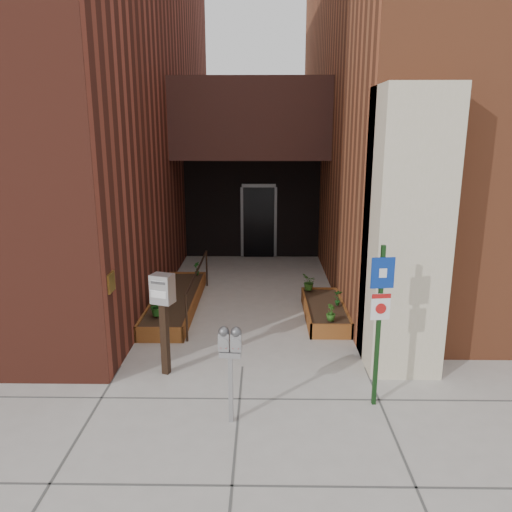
{
  "coord_description": "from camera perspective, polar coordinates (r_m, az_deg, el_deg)",
  "views": [
    {
      "loc": [
        0.33,
        -7.43,
        3.78
      ],
      "look_at": [
        0.2,
        1.8,
        1.41
      ],
      "focal_mm": 35.0,
      "sensor_mm": 36.0,
      "label": 1
    }
  ],
  "objects": [
    {
      "name": "shrub_right_b",
      "position": [
        10.23,
        9.35,
        -4.7
      ],
      "size": [
        0.18,
        0.18,
        0.33
      ],
      "primitive_type": "imported",
      "rotation": [
        0.0,
        0.0,
        3.15
      ],
      "color": "#175017",
      "rests_on": "planter_right"
    },
    {
      "name": "shrub_right_c",
      "position": [
        11.08,
        6.08,
        -2.99
      ],
      "size": [
        0.36,
        0.36,
        0.37
      ],
      "primitive_type": "imported",
      "rotation": [
        0.0,
        0.0,
        4.62
      ],
      "color": "#2A5A19",
      "rests_on": "planter_right"
    },
    {
      "name": "shrub_left_a",
      "position": [
        9.75,
        -11.21,
        -5.53
      ],
      "size": [
        0.52,
        0.52,
        0.41
      ],
      "primitive_type": "imported",
      "rotation": [
        0.0,
        0.0,
        0.75
      ],
      "color": "#1F5B1A",
      "rests_on": "planter_left"
    },
    {
      "name": "architecture",
      "position": [
        14.38,
        -1.28,
        19.18
      ],
      "size": [
        20.0,
        14.6,
        10.0
      ],
      "color": "maroon",
      "rests_on": "ground"
    },
    {
      "name": "shrub_right_a",
      "position": [
        9.43,
        8.57,
        -6.4
      ],
      "size": [
        0.25,
        0.25,
        0.32
      ],
      "primitive_type": "imported",
      "rotation": [
        0.0,
        0.0,
        0.95
      ],
      "color": "#275919",
      "rests_on": "planter_right"
    },
    {
      "name": "handrail",
      "position": [
        10.62,
        -6.68,
        -2.3
      ],
      "size": [
        0.04,
        3.34,
        0.9
      ],
      "color": "black",
      "rests_on": "ground"
    },
    {
      "name": "planter_left",
      "position": [
        10.93,
        -9.16,
        -5.28
      ],
      "size": [
        0.9,
        3.6,
        0.3
      ],
      "color": "brown",
      "rests_on": "ground"
    },
    {
      "name": "shrub_left_d",
      "position": [
        12.23,
        -6.8,
        -1.43
      ],
      "size": [
        0.24,
        0.24,
        0.33
      ],
      "primitive_type": "imported",
      "rotation": [
        0.0,
        0.0,
        5.33
      ],
      "color": "#184F16",
      "rests_on": "planter_left"
    },
    {
      "name": "sign_post",
      "position": [
        6.92,
        13.98,
        -5.99
      ],
      "size": [
        0.31,
        0.09,
        2.31
      ],
      "color": "#143513",
      "rests_on": "ground"
    },
    {
      "name": "shrub_left_c",
      "position": [
        11.2,
        -9.72,
        -3.01
      ],
      "size": [
        0.27,
        0.27,
        0.34
      ],
      "primitive_type": "imported",
      "rotation": [
        0.0,
        0.0,
        3.89
      ],
      "color": "#1A5C1D",
      "rests_on": "planter_left"
    },
    {
      "name": "ground",
      "position": [
        8.34,
        -1.56,
        -12.54
      ],
      "size": [
        80.0,
        80.0,
        0.0
      ],
      "primitive_type": "plane",
      "color": "#9E9991",
      "rests_on": "ground"
    },
    {
      "name": "shrub_left_b",
      "position": [
        10.31,
        -11.16,
        -4.42
      ],
      "size": [
        0.29,
        0.29,
        0.4
      ],
      "primitive_type": "imported",
      "rotation": [
        0.0,
        0.0,
        1.96
      ],
      "color": "#195819",
      "rests_on": "planter_left"
    },
    {
      "name": "payment_dropbox",
      "position": [
        7.81,
        -10.57,
        -5.3
      ],
      "size": [
        0.39,
        0.33,
        1.64
      ],
      "color": "black",
      "rests_on": "ground"
    },
    {
      "name": "parking_meter",
      "position": [
        6.49,
        -2.97,
        -10.56
      ],
      "size": [
        0.31,
        0.15,
        1.35
      ],
      "color": "#959497",
      "rests_on": "ground"
    },
    {
      "name": "planter_right",
      "position": [
        10.38,
        7.86,
        -6.32
      ],
      "size": [
        0.8,
        2.2,
        0.3
      ],
      "color": "brown",
      "rests_on": "ground"
    }
  ]
}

